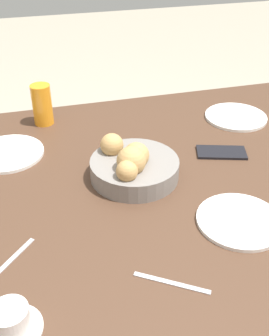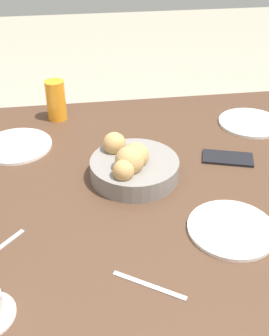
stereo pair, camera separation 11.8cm
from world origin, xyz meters
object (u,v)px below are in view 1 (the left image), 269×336
object	(u,v)px
bread_basket	(133,165)
coffee_cup	(11,321)
plate_far_center	(240,221)
spoon_coffee	(15,256)
plate_near_left	(236,117)
cell_phone	(221,152)
juice_glass	(42,105)
plate_near_right	(8,153)
knife_silver	(172,283)

from	to	relation	value
bread_basket	coffee_cup	size ratio (longest dim) A/B	2.22
plate_far_center	spoon_coffee	distance (m)	0.54
bread_basket	spoon_coffee	bearing A→B (deg)	34.22
spoon_coffee	bread_basket	bearing A→B (deg)	-145.78
plate_far_center	coffee_cup	bearing A→B (deg)	16.74
plate_near_left	cell_phone	distance (m)	0.26
juice_glass	plate_near_right	bearing A→B (deg)	54.89
plate_near_left	plate_far_center	distance (m)	0.57
plate_near_left	spoon_coffee	distance (m)	0.92
plate_far_center	coffee_cup	xyz separation A→B (m)	(0.54, 0.16, 0.02)
bread_basket	plate_far_center	distance (m)	0.33
cell_phone	plate_far_center	bearing A→B (deg)	72.65
plate_far_center	knife_silver	size ratio (longest dim) A/B	1.49
coffee_cup	bread_basket	bearing A→B (deg)	-129.38
coffee_cup	plate_far_center	bearing A→B (deg)	-163.26
plate_near_right	plate_far_center	world-z (taller)	same
bread_basket	plate_near_left	bearing A→B (deg)	-149.94
plate_near_left	cell_phone	world-z (taller)	plate_near_left
coffee_cup	cell_phone	size ratio (longest dim) A/B	0.68
plate_far_center	knife_silver	distance (m)	0.26
bread_basket	coffee_cup	world-z (taller)	bread_basket
plate_near_left	cell_phone	xyz separation A→B (m)	(0.15, 0.21, -0.00)
knife_silver	bread_basket	bearing A→B (deg)	-93.25
spoon_coffee	plate_far_center	bearing A→B (deg)	177.06
coffee_cup	spoon_coffee	distance (m)	0.19
plate_far_center	plate_near_right	bearing A→B (deg)	-41.29
plate_near_right	cell_phone	xyz separation A→B (m)	(-0.64, 0.17, -0.00)
plate_far_center	juice_glass	xyz separation A→B (m)	(0.41, -0.66, 0.06)
plate_near_right	coffee_cup	size ratio (longest dim) A/B	1.97
plate_near_left	plate_near_right	world-z (taller)	same
plate_near_left	cell_phone	bearing A→B (deg)	53.56
juice_glass	cell_phone	world-z (taller)	juice_glass
coffee_cup	spoon_coffee	size ratio (longest dim) A/B	1.15
bread_basket	coffee_cup	xyz separation A→B (m)	(0.34, 0.42, -0.02)
bread_basket	plate_far_center	xyz separation A→B (m)	(-0.20, 0.25, -0.04)
plate_near_left	coffee_cup	bearing A→B (deg)	40.52
plate_far_center	cell_phone	world-z (taller)	plate_far_center
juice_glass	knife_silver	distance (m)	0.82
plate_near_right	juice_glass	xyz separation A→B (m)	(-0.13, -0.18, 0.06)
bread_basket	knife_silver	bearing A→B (deg)	86.75
spoon_coffee	plate_near_right	bearing A→B (deg)	-89.27
plate_near_left	plate_near_right	size ratio (longest dim) A/B	0.99
knife_silver	plate_near_right	bearing A→B (deg)	-62.69
plate_near_right	knife_silver	size ratio (longest dim) A/B	1.55
juice_glass	knife_silver	world-z (taller)	juice_glass
cell_phone	bread_basket	bearing A→B (deg)	10.21
plate_near_right	coffee_cup	world-z (taller)	coffee_cup
bread_basket	juice_glass	bearing A→B (deg)	-62.62
plate_near_left	plate_far_center	xyz separation A→B (m)	(0.25, 0.51, 0.00)
plate_near_right	knife_silver	bearing A→B (deg)	117.31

